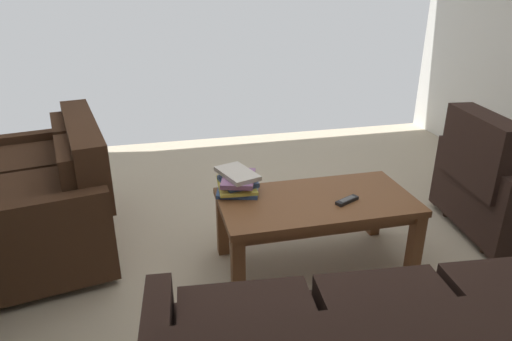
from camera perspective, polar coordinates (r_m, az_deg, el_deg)
name	(u,v)px	position (r m, az deg, el deg)	size (l,w,h in m)	color
ground_plane	(294,265)	(2.92, 4.80, -11.75)	(4.82, 5.04, 0.01)	#B7A88E
loveseat_near	(44,195)	(3.24, -25.09, -2.83)	(1.06, 1.45, 0.83)	black
coffee_table	(316,209)	(2.75, 7.60, -4.84)	(1.15, 0.59, 0.45)	brown
book_stack	(238,181)	(2.78, -2.32, -1.38)	(0.31, 0.34, 0.13)	#385693
tv_remote	(347,200)	(2.70, 11.36, -3.70)	(0.16, 0.11, 0.02)	black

